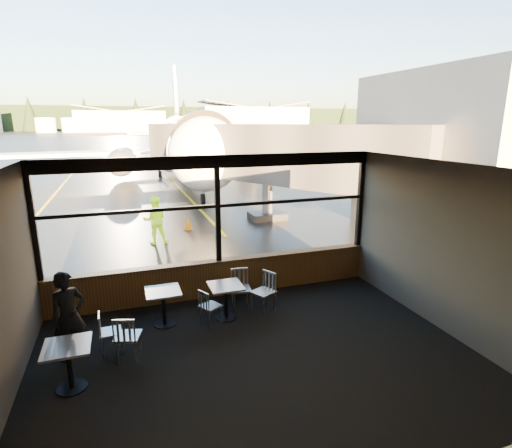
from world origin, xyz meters
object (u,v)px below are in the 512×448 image
cafe_table_mid (164,308)px  chair_near_n (241,289)px  chair_near_e (263,293)px  chair_near_w (210,307)px  passenger (69,316)px  airliner (185,111)px  chair_mid_s (128,337)px  chair_mid_w (111,332)px  cafe_table_left (70,367)px  ground_crew (155,220)px  cafe_table_near (226,302)px  cone_nose (188,223)px  jet_bridge (274,168)px

cafe_table_mid → chair_near_n: (1.79, 0.24, 0.07)m
cafe_table_mid → chair_near_e: bearing=-2.9°
chair_near_n → chair_near_w: bearing=39.6°
passenger → chair_near_n: bearing=-13.8°
passenger → airliner: bearing=46.7°
chair_near_n → chair_mid_s: 2.88m
chair_near_n → chair_mid_w: (-2.86, -0.97, -0.06)m
cafe_table_left → chair_near_n: bearing=29.0°
chair_near_w → ground_crew: bearing=157.5°
cafe_table_mid → chair_near_w: bearing=-17.1°
chair_near_n → ground_crew: (-1.40, 5.93, 0.39)m
chair_mid_s → cafe_table_left: bearing=-130.0°
cafe_table_near → chair_mid_s: bearing=-155.5°
cafe_table_left → cone_nose: size_ratio=1.51×
cafe_table_mid → airliner: bearing=79.4°
chair_near_n → chair_mid_w: 3.02m
airliner → cafe_table_mid: airliner is taller
chair_near_e → cone_nose: bearing=-24.4°
airliner → chair_near_n: size_ratio=35.76×
chair_mid_w → ground_crew: (1.45, 6.90, 0.46)m
cafe_table_mid → chair_near_e: size_ratio=0.84×
passenger → ground_crew: 7.22m
airliner → cafe_table_left: (-6.08, -25.24, -4.68)m
cafe_table_near → cafe_table_mid: size_ratio=1.00×
airliner → chair_near_n: airliner is taller
airliner → chair_near_n: bearing=-91.2°
cafe_table_left → chair_near_e: (3.90, 1.57, 0.08)m
chair_mid_w → cone_nose: chair_mid_w is taller
cafe_table_left → ground_crew: size_ratio=0.46×
cone_nose → passenger: bearing=-112.6°
cafe_table_mid → chair_near_w: size_ratio=0.97×
cafe_table_left → passenger: size_ratio=0.47×
chair_near_w → chair_near_n: chair_near_n is taller
jet_bridge → chair_mid_w: 9.80m
chair_near_n → chair_mid_s: bearing=35.1°
passenger → chair_near_w: bearing=-19.9°
cafe_table_mid → chair_mid_s: size_ratio=0.87×
cafe_table_left → chair_mid_s: bearing=32.7°
ground_crew → cone_nose: size_ratio=3.29×
cafe_table_left → ground_crew: bearing=75.3°
chair_near_n → chair_near_e: bearing=148.0°
ground_crew → cafe_table_near: bearing=97.9°
airliner → passenger: (-6.14, -24.28, -4.23)m
chair_near_w → chair_near_n: 1.00m
cafe_table_mid → cone_nose: size_ratio=1.51×
chair_near_w → chair_mid_s: size_ratio=0.90×
airliner → chair_mid_w: airliner is taller
chair_near_w → ground_crew: 6.50m
jet_bridge → chair_mid_w: size_ratio=14.14×
cafe_table_near → chair_near_n: 0.60m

